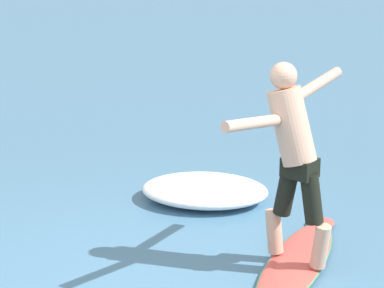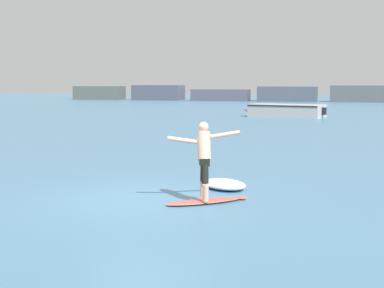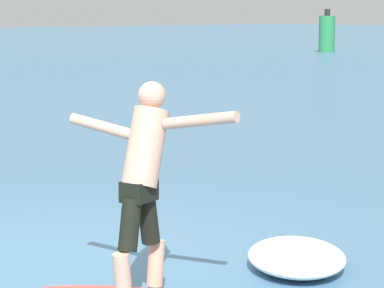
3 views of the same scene
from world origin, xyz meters
name	(u,v)px [view 1 (image 1 of 3)]	position (x,y,z in m)	size (l,w,h in m)	color
surfboard	(297,262)	(1.47, 0.03, 0.04)	(1.70, 1.46, 0.21)	#D75046
surfer	(293,147)	(1.42, 0.08, 1.04)	(1.50, 0.78, 1.66)	#DAA78B
wave_foam_at_tail	(205,190)	(1.54, 1.64, 0.11)	(1.51, 1.45, 0.22)	white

